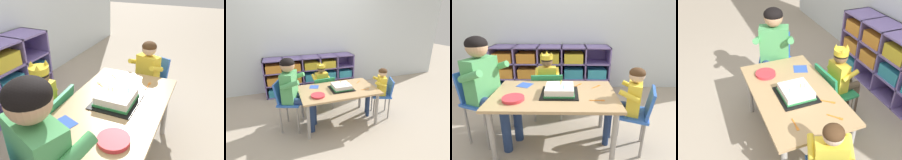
% 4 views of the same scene
% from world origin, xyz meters
% --- Properties ---
extents(activity_table, '(1.14, 0.68, 0.55)m').
position_xyz_m(activity_table, '(0.00, 0.00, 0.48)').
color(activity_table, tan).
rests_on(activity_table, ground).
extents(classroom_chair_blue, '(0.40, 0.33, 0.60)m').
position_xyz_m(classroom_chair_blue, '(-0.11, 0.46, 0.37)').
color(classroom_chair_blue, '#238451').
rests_on(classroom_chair_blue, ground).
extents(child_with_crown, '(0.31, 0.31, 0.83)m').
position_xyz_m(child_with_crown, '(-0.12, 0.56, 0.52)').
color(child_with_crown, yellow).
rests_on(child_with_crown, ground).
extents(adult_helper_seated, '(0.49, 0.47, 1.06)m').
position_xyz_m(adult_helper_seated, '(-0.63, 0.04, 0.66)').
color(adult_helper_seated, '#4C9E5B').
rests_on(adult_helper_seated, ground).
extents(classroom_chair_guest_side, '(0.40, 0.39, 0.63)m').
position_xyz_m(classroom_chair_guest_side, '(0.77, -0.06, 0.38)').
color(classroom_chair_guest_side, blue).
rests_on(classroom_chair_guest_side, ground).
extents(guest_at_table_side, '(0.34, 0.34, 0.81)m').
position_xyz_m(guest_at_table_side, '(0.68, -0.03, 0.52)').
color(guest_at_table_side, yellow).
rests_on(guest_at_table_side, ground).
extents(birthday_cake_on_tray, '(0.34, 0.31, 0.11)m').
position_xyz_m(birthday_cake_on_tray, '(0.05, -0.00, 0.58)').
color(birthday_cake_on_tray, black).
rests_on(birthday_cake_on_tray, activity_table).
extents(paper_plate_stack, '(0.19, 0.19, 0.03)m').
position_xyz_m(paper_plate_stack, '(-0.34, -0.15, 0.56)').
color(paper_plate_stack, '#DB333D').
rests_on(paper_plate_stack, activity_table).
extents(paper_napkin_square, '(0.17, 0.17, 0.00)m').
position_xyz_m(paper_napkin_square, '(-0.32, 0.20, 0.55)').
color(paper_napkin_square, '#3356B7').
rests_on(paper_napkin_square, activity_table).
extents(fork_scattered_mid_table, '(0.13, 0.02, 0.00)m').
position_xyz_m(fork_scattered_mid_table, '(0.38, -0.14, 0.55)').
color(fork_scattered_mid_table, orange).
rests_on(fork_scattered_mid_table, activity_table).
extents(fork_by_napkin, '(0.11, 0.10, 0.00)m').
position_xyz_m(fork_by_napkin, '(0.42, 0.17, 0.55)').
color(fork_by_napkin, orange).
rests_on(fork_by_napkin, activity_table).
extents(fork_beside_plate_stack, '(0.09, 0.11, 0.00)m').
position_xyz_m(fork_beside_plate_stack, '(0.23, 0.21, 0.55)').
color(fork_beside_plate_stack, orange).
rests_on(fork_beside_plate_stack, activity_table).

